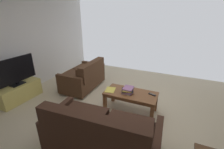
% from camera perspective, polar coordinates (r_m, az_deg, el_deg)
% --- Properties ---
extents(ground_plane, '(5.96, 5.73, 0.01)m').
position_cam_1_polar(ground_plane, '(3.45, 4.91, -15.07)').
color(ground_plane, beige).
extents(wall_right, '(0.12, 5.73, 2.67)m').
position_cam_1_polar(wall_right, '(4.69, -31.91, 9.77)').
color(wall_right, silver).
rests_on(wall_right, ground).
extents(sofa_main, '(1.77, 0.93, 0.90)m').
position_cam_1_polar(sofa_main, '(2.50, -4.35, -20.89)').
color(sofa_main, black).
rests_on(sofa_main, ground).
extents(loveseat_near, '(0.81, 1.32, 0.82)m').
position_cam_1_polar(loveseat_near, '(4.49, -10.06, -0.70)').
color(loveseat_near, black).
rests_on(loveseat_near, ground).
extents(coffee_table, '(1.12, 0.55, 0.45)m').
position_cam_1_polar(coffee_table, '(3.42, 6.87, -7.73)').
color(coffee_table, brown).
rests_on(coffee_table, ground).
extents(tv_stand, '(0.41, 1.02, 0.43)m').
position_cam_1_polar(tv_stand, '(4.51, -30.79, -5.62)').
color(tv_stand, '#D8C666').
rests_on(tv_stand, ground).
extents(flat_tv, '(0.21, 1.04, 0.66)m').
position_cam_1_polar(flat_tv, '(4.31, -32.23, 1.03)').
color(flat_tv, black).
rests_on(flat_tv, tv_stand).
extents(book_stack, '(0.31, 0.29, 0.12)m').
position_cam_1_polar(book_stack, '(3.36, 5.82, -5.74)').
color(book_stack, silver).
rests_on(book_stack, coffee_table).
extents(tv_remote, '(0.17, 0.10, 0.02)m').
position_cam_1_polar(tv_remote, '(3.38, 14.54, -7.10)').
color(tv_remote, black).
rests_on(tv_remote, coffee_table).
extents(loose_magazine, '(0.25, 0.30, 0.01)m').
position_cam_1_polar(loose_magazine, '(3.48, -0.64, -5.62)').
color(loose_magazine, '#E0CC4C').
rests_on(loose_magazine, coffee_table).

